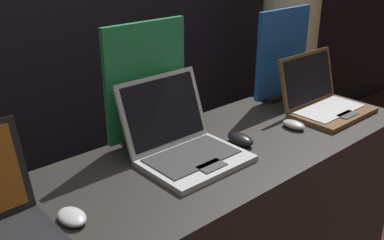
% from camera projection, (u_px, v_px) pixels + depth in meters
% --- Properties ---
extents(mouse_front, '(0.07, 0.10, 0.03)m').
position_uv_depth(mouse_front, '(72.00, 217.00, 1.20)').
color(mouse_front, '#B2B2B7').
rests_on(mouse_front, display_counter).
extents(laptop_middle, '(0.34, 0.35, 0.26)m').
position_uv_depth(laptop_middle, '(183.00, 141.00, 1.53)').
color(laptop_middle, '#B7B7BC').
rests_on(laptop_middle, display_counter).
extents(mouse_middle, '(0.06, 0.11, 0.04)m').
position_uv_depth(mouse_middle, '(240.00, 139.00, 1.64)').
color(mouse_middle, black).
rests_on(mouse_middle, display_counter).
extents(promo_stand_middle, '(0.34, 0.07, 0.44)m').
position_uv_depth(promo_stand_middle, '(146.00, 86.00, 1.61)').
color(promo_stand_middle, black).
rests_on(promo_stand_middle, display_counter).
extents(laptop_back, '(0.35, 0.29, 0.24)m').
position_uv_depth(laptop_back, '(323.00, 99.00, 1.92)').
color(laptop_back, brown).
rests_on(laptop_back, display_counter).
extents(mouse_back, '(0.06, 0.10, 0.03)m').
position_uv_depth(mouse_back, '(294.00, 125.00, 1.77)').
color(mouse_back, '#B2B2B7').
rests_on(mouse_back, display_counter).
extents(promo_stand_back, '(0.33, 0.07, 0.41)m').
position_uv_depth(promo_stand_back, '(282.00, 57.00, 2.02)').
color(promo_stand_back, black).
rests_on(promo_stand_back, display_counter).
extents(person_bystander, '(0.32, 0.32, 1.70)m').
position_uv_depth(person_bystander, '(287.00, 64.00, 2.69)').
color(person_bystander, '#282833').
rests_on(person_bystander, ground_plane).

